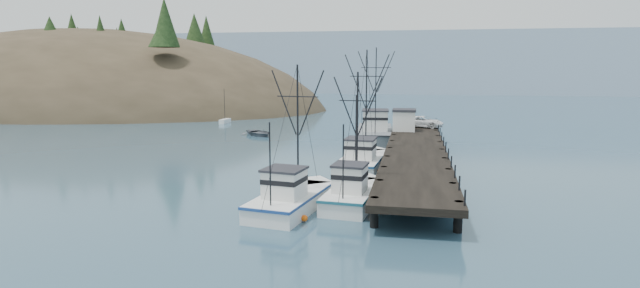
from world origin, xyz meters
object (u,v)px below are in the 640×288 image
Objects in this scene: pier_shed at (404,120)px; work_vessel at (375,133)px; pier at (416,151)px; pickup_truck at (423,122)px; motorboat at (259,135)px; trawler_far at (364,160)px; trawler_near at (354,193)px; trawler_mid at (293,198)px.

work_vessel is at bearing 142.61° from pier_shed.
pickup_truck is at bearing 86.88° from pier.
pier_shed is at bearing 96.09° from pier.
pickup_truck is at bearing -49.21° from motorboat.
pier_shed is at bearing -37.39° from work_vessel.
work_vessel is at bearing 90.80° from trawler_far.
trawler_near is at bearing -96.12° from pier_shed.
work_vessel is 6.68m from pickup_truck.
work_vessel is at bearing -53.85° from motorboat.
pier_shed is 22.55m from motorboat.
trawler_far is 0.78× the size of work_vessel.
pier is 3.59× the size of trawler_far.
motorboat is at bearing 118.15° from trawler_near.
trawler_near is 3.18× the size of pier_shed.
trawler_near is 0.94× the size of trawler_mid.
trawler_near is at bearing -172.95° from pickup_truck.
trawler_far is at bearing -89.20° from work_vessel.
trawler_near reaches higher than motorboat.
trawler_far is 20.10m from pickup_truck.
trawler_far reaches higher than trawler_mid.
pickup_truck reaches higher than pier.
trawler_near is 1.85× the size of pickup_truck.
trawler_far is 27.52m from motorboat.
work_vessel is 2.79× the size of motorboat.
pier is 4.32× the size of trawler_near.
motorboat is (-14.27, 36.72, -0.82)m from trawler_mid.
trawler_mid reaches higher than motorboat.
trawler_near reaches higher than pier.
motorboat is at bearing 164.70° from pier_shed.
pier_shed is (3.70, 15.09, 2.60)m from trawler_far.
pickup_truck is (9.71, 34.79, 1.95)m from trawler_mid.
pier is at bearing -72.29° from work_vessel.
trawler_mid reaches higher than pier.
pier is 2.79× the size of work_vessel.
trawler_mid is 0.88× the size of trawler_far.
trawler_far is at bearing -103.78° from pier_shed.
work_vessel reaches higher than motorboat.
work_vessel is 17.82m from motorboat.
trawler_near is 4.74m from trawler_mid.
trawler_near reaches higher than pickup_truck.
trawler_far is 15.75m from pier_shed.
trawler_mid reaches higher than trawler_near.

